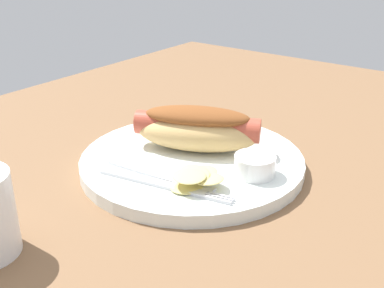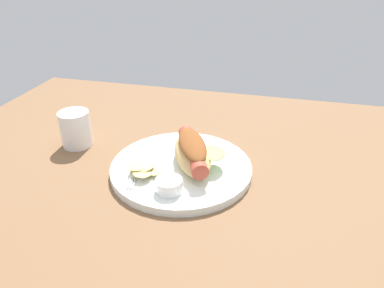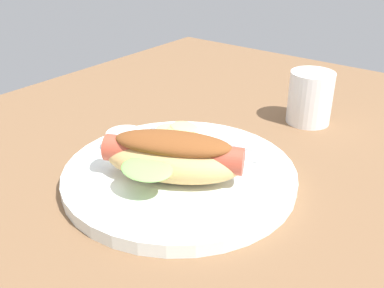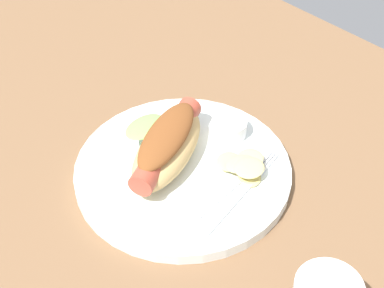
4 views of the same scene
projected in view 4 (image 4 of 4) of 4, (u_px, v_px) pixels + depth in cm
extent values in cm
cube|color=brown|center=(171.00, 177.00, 77.78)|extent=(120.00, 90.00, 1.80)
cylinder|color=white|center=(183.00, 171.00, 76.20)|extent=(28.09, 28.09, 1.60)
ellipsoid|color=tan|center=(166.00, 149.00, 74.67)|extent=(12.57, 17.18, 4.68)
cylinder|color=#B24733|center=(166.00, 145.00, 74.10)|extent=(9.51, 15.91, 3.14)
ellipsoid|color=brown|center=(165.00, 136.00, 73.13)|extent=(10.08, 14.33, 2.25)
ellipsoid|color=#7FC65B|center=(144.00, 128.00, 76.28)|extent=(5.27, 6.59, 1.14)
cylinder|color=white|center=(229.00, 128.00, 79.40)|extent=(4.82, 4.82, 2.38)
cube|color=silver|center=(234.00, 199.00, 71.37)|extent=(3.62, 13.23, 0.40)
cube|color=silver|center=(271.00, 162.00, 76.02)|extent=(0.88, 3.20, 0.40)
cube|color=silver|center=(268.00, 160.00, 76.21)|extent=(0.88, 3.20, 0.40)
cube|color=silver|center=(265.00, 159.00, 76.40)|extent=(0.88, 3.20, 0.40)
cube|color=silver|center=(222.00, 193.00, 72.15)|extent=(2.48, 14.38, 0.36)
ellipsoid|color=#D7C775|center=(248.00, 176.00, 74.09)|extent=(5.02, 4.85, 0.50)
ellipsoid|color=#D7C775|center=(229.00, 162.00, 75.27)|extent=(4.79, 4.80, 0.79)
ellipsoid|color=#D7C775|center=(250.00, 158.00, 75.05)|extent=(4.90, 4.91, 0.99)
ellipsoid|color=#D7C775|center=(241.00, 164.00, 73.98)|extent=(4.32, 4.94, 0.80)
ellipsoid|color=#D7C775|center=(249.00, 168.00, 73.25)|extent=(4.45, 4.70, 0.77)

